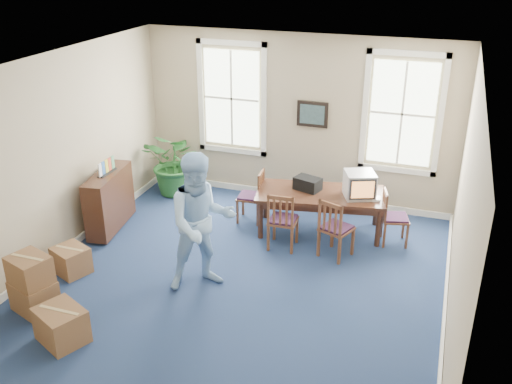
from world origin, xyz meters
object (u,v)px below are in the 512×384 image
(crt_tv, at_px, (360,185))
(man, at_px, (201,222))
(conference_table, at_px, (320,212))
(credenza, at_px, (110,202))
(cardboard_boxes, at_px, (50,281))
(potted_plant, at_px, (176,163))
(chair_near_left, at_px, (283,219))

(crt_tv, xyz_separation_m, man, (-1.87, -2.26, 0.08))
(conference_table, relative_size, credenza, 1.68)
(man, distance_m, credenza, 2.57)
(conference_table, bearing_deg, credenza, -173.18)
(man, height_order, cardboard_boxes, man)
(conference_table, height_order, credenza, credenza)
(credenza, height_order, potted_plant, potted_plant)
(potted_plant, bearing_deg, conference_table, -11.79)
(chair_near_left, bearing_deg, cardboard_boxes, 44.09)
(cardboard_boxes, bearing_deg, conference_table, 49.33)
(chair_near_left, bearing_deg, conference_table, -123.93)
(potted_plant, height_order, cardboard_boxes, potted_plant)
(crt_tv, height_order, chair_near_left, crt_tv)
(man, relative_size, potted_plant, 1.57)
(conference_table, distance_m, man, 2.61)
(chair_near_left, distance_m, cardboard_boxes, 3.69)
(cardboard_boxes, bearing_deg, crt_tv, 44.12)
(man, height_order, credenza, man)
(chair_near_left, height_order, credenza, credenza)
(chair_near_left, relative_size, credenza, 0.78)
(conference_table, relative_size, man, 1.05)
(chair_near_left, xyz_separation_m, man, (-0.78, -1.47, 0.53))
(credenza, bearing_deg, crt_tv, 7.17)
(crt_tv, bearing_deg, cardboard_boxes, -158.05)
(credenza, bearing_deg, chair_near_left, -1.61)
(man, bearing_deg, conference_table, 24.29)
(potted_plant, bearing_deg, man, -57.11)
(cardboard_boxes, bearing_deg, man, 35.36)
(potted_plant, bearing_deg, credenza, -103.46)
(chair_near_left, bearing_deg, man, 59.04)
(crt_tv, distance_m, credenza, 4.31)
(man, distance_m, cardboard_boxes, 2.20)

